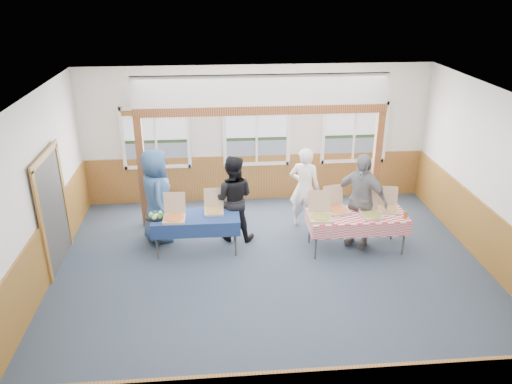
% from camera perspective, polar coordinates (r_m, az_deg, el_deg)
% --- Properties ---
extents(floor, '(8.00, 8.00, 0.00)m').
position_cam_1_polar(floor, '(9.11, 2.00, -9.70)').
color(floor, '#252C3D').
rests_on(floor, ground).
extents(ceiling, '(8.00, 8.00, 0.00)m').
position_cam_1_polar(ceiling, '(7.83, 2.34, 10.28)').
color(ceiling, white).
rests_on(ceiling, wall_back).
extents(wall_back, '(8.00, 0.00, 8.00)m').
position_cam_1_polar(wall_back, '(11.61, 0.05, 6.55)').
color(wall_back, silver).
rests_on(wall_back, floor).
extents(wall_front, '(8.00, 0.00, 8.00)m').
position_cam_1_polar(wall_front, '(5.38, 6.84, -15.79)').
color(wall_front, silver).
rests_on(wall_front, floor).
extents(wall_left, '(0.00, 8.00, 8.00)m').
position_cam_1_polar(wall_left, '(8.82, -24.60, -1.35)').
color(wall_left, silver).
rests_on(wall_left, floor).
extents(wall_right, '(0.00, 8.00, 8.00)m').
position_cam_1_polar(wall_right, '(9.66, 26.42, 0.41)').
color(wall_right, silver).
rests_on(wall_right, floor).
extents(wainscot_back, '(7.98, 0.05, 1.10)m').
position_cam_1_polar(wainscot_back, '(11.93, 0.06, 1.69)').
color(wainscot_back, brown).
rests_on(wainscot_back, floor).
extents(wainscot_left, '(0.05, 6.98, 1.10)m').
position_cam_1_polar(wainscot_left, '(9.27, -23.36, -7.25)').
color(wainscot_left, brown).
rests_on(wainscot_left, floor).
extents(wainscot_right, '(0.05, 6.98, 1.10)m').
position_cam_1_polar(wainscot_right, '(10.07, 25.23, -5.09)').
color(wainscot_right, brown).
rests_on(wainscot_right, floor).
extents(cased_opening, '(0.06, 1.30, 2.10)m').
position_cam_1_polar(cased_opening, '(9.80, -22.26, -2.06)').
color(cased_opening, '#383838').
rests_on(cased_opening, wall_left).
extents(window_left, '(1.56, 0.10, 1.46)m').
position_cam_1_polar(window_left, '(11.58, -11.41, 6.45)').
color(window_left, white).
rests_on(window_left, wall_back).
extents(window_mid, '(1.56, 0.10, 1.46)m').
position_cam_1_polar(window_mid, '(11.54, 0.07, 6.87)').
color(window_mid, white).
rests_on(window_mid, wall_back).
extents(window_right, '(1.56, 0.10, 1.46)m').
position_cam_1_polar(window_right, '(11.96, 11.20, 7.01)').
color(window_right, white).
rests_on(window_right, wall_back).
extents(post_left, '(0.15, 0.15, 2.40)m').
position_cam_1_polar(post_left, '(10.67, -12.87, 2.11)').
color(post_left, '#5B2D14').
rests_on(post_left, floor).
extents(post_right, '(0.15, 0.15, 2.40)m').
position_cam_1_polar(post_right, '(11.12, 13.57, 2.92)').
color(post_right, '#5B2D14').
rests_on(post_right, floor).
extents(cross_beam, '(5.15, 0.18, 0.18)m').
position_cam_1_polar(cross_beam, '(10.22, 0.65, 9.37)').
color(cross_beam, '#5B2D14').
rests_on(cross_beam, post_left).
extents(table_left, '(1.82, 1.38, 0.76)m').
position_cam_1_polar(table_left, '(9.66, -6.88, -3.05)').
color(table_left, '#383838').
rests_on(table_left, floor).
extents(table_right, '(1.97, 1.05, 0.76)m').
position_cam_1_polar(table_right, '(9.84, 11.48, -2.81)').
color(table_right, '#383838').
rests_on(table_right, floor).
extents(pizza_box_a, '(0.42, 0.51, 0.45)m').
position_cam_1_polar(pizza_box_a, '(9.54, -9.33, -2.71)').
color(pizza_box_a, tan).
rests_on(pizza_box_a, table_left).
extents(pizza_box_b, '(0.38, 0.46, 0.41)m').
position_cam_1_polar(pizza_box_b, '(9.75, -4.84, -1.89)').
color(pizza_box_b, tan).
rests_on(pizza_box_b, table_left).
extents(pizza_box_c, '(0.46, 0.55, 0.46)m').
position_cam_1_polar(pizza_box_c, '(9.53, 7.37, -2.60)').
color(pizza_box_c, tan).
rests_on(pizza_box_c, table_right).
extents(pizza_box_d, '(0.50, 0.57, 0.45)m').
position_cam_1_polar(pizza_box_d, '(9.87, 9.23, -1.77)').
color(pizza_box_d, tan).
rests_on(pizza_box_d, table_right).
extents(pizza_box_e, '(0.43, 0.51, 0.43)m').
position_cam_1_polar(pizza_box_e, '(9.80, 13.04, -2.30)').
color(pizza_box_e, tan).
rests_on(pizza_box_e, table_right).
extents(pizza_box_f, '(0.45, 0.52, 0.41)m').
position_cam_1_polar(pizza_box_f, '(10.11, 14.90, -1.66)').
color(pizza_box_f, tan).
rests_on(pizza_box_f, table_right).
extents(veggie_tray, '(0.41, 0.41, 0.09)m').
position_cam_1_polar(veggie_tray, '(9.68, -11.35, -2.68)').
color(veggie_tray, black).
rests_on(veggie_tray, table_left).
extents(drink_glass, '(0.07, 0.07, 0.15)m').
position_cam_1_polar(drink_glass, '(9.85, 16.69, -2.52)').
color(drink_glass, '#965619').
rests_on(drink_glass, table_right).
extents(woman_white, '(0.75, 0.63, 1.77)m').
position_cam_1_polar(woman_white, '(10.53, 5.56, 0.47)').
color(woman_white, white).
rests_on(woman_white, floor).
extents(woman_black, '(0.98, 0.82, 1.79)m').
position_cam_1_polar(woman_black, '(9.99, -2.68, -0.72)').
color(woman_black, black).
rests_on(woman_black, floor).
extents(man_blue, '(0.78, 1.04, 1.93)m').
position_cam_1_polar(man_blue, '(10.12, -11.29, -0.40)').
color(man_blue, '#33527F').
rests_on(man_blue, floor).
extents(person_grey, '(1.16, 1.07, 1.91)m').
position_cam_1_polar(person_grey, '(9.96, 11.78, -0.89)').
color(person_grey, gray).
rests_on(person_grey, floor).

